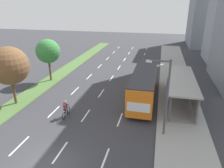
{
  "coord_description": "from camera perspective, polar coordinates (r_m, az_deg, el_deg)",
  "views": [
    {
      "loc": [
        6.77,
        -10.35,
        10.61
      ],
      "look_at": [
        1.3,
        13.31,
        1.2
      ],
      "focal_mm": 33.89,
      "sensor_mm": 36.0,
      "label": 1
    }
  ],
  "objects": [
    {
      "name": "building_far_right",
      "position": [
        60.19,
        24.97,
        17.91
      ],
      "size": [
        8.78,
        12.66,
        18.23
      ],
      "primitive_type": "cube",
      "color": "gray",
      "rests_on": "ground"
    },
    {
      "name": "ground_plane",
      "position": [
        16.3,
        -16.22,
        -20.47
      ],
      "size": [
        140.0,
        140.0,
        0.0
      ],
      "primitive_type": "plane",
      "color": "#38383D"
    },
    {
      "name": "median_tree_second",
      "position": [
        24.58,
        -25.93,
        4.41
      ],
      "size": [
        4.04,
        4.04,
        6.32
      ],
      "color": "brown",
      "rests_on": "median_strip"
    },
    {
      "name": "bus",
      "position": [
        24.51,
        8.63,
        0.52
      ],
      "size": [
        2.54,
        11.29,
        3.37
      ],
      "color": "orange",
      "rests_on": "ground"
    },
    {
      "name": "lane_divider_center",
      "position": [
        31.62,
        -0.12,
        1.57
      ],
      "size": [
        0.14,
        48.3,
        0.01
      ],
      "color": "white",
      "rests_on": "ground"
    },
    {
      "name": "lane_divider_left",
      "position": [
        32.55,
        -6.14,
        2.03
      ],
      "size": [
        0.14,
        48.3,
        0.01
      ],
      "color": "white",
      "rests_on": "ground"
    },
    {
      "name": "bus_shelter",
      "position": [
        24.25,
        18.62,
        -1.12
      ],
      "size": [
        2.9,
        9.91,
        2.86
      ],
      "color": "gray",
      "rests_on": "sidewalk_right"
    },
    {
      "name": "median_tree_third",
      "position": [
        30.68,
        -16.89,
        8.43
      ],
      "size": [
        3.3,
        3.3,
        5.86
      ],
      "color": "brown",
      "rests_on": "median_strip"
    },
    {
      "name": "cyclist",
      "position": [
        21.38,
        -12.39,
        -6.71
      ],
      "size": [
        0.46,
        1.82,
        1.71
      ],
      "color": "black",
      "rests_on": "ground"
    },
    {
      "name": "sidewalk_right",
      "position": [
        32.23,
        16.68,
        1.17
      ],
      "size": [
        4.5,
        52.0,
        0.15
      ],
      "primitive_type": "cube",
      "color": "#9E9E99",
      "rests_on": "ground"
    },
    {
      "name": "median_strip",
      "position": [
        35.49,
        -12.8,
        3.34
      ],
      "size": [
        2.6,
        52.0,
        0.12
      ],
      "primitive_type": "cube",
      "color": "#4C7038",
      "rests_on": "ground"
    },
    {
      "name": "streetlight",
      "position": [
        17.23,
        14.13,
        -2.46
      ],
      "size": [
        1.91,
        0.24,
        6.5
      ],
      "color": "#4C4C51",
      "rests_on": "sidewalk_right"
    },
    {
      "name": "lane_divider_right",
      "position": [
        31.06,
        6.18,
        1.08
      ],
      "size": [
        0.14,
        48.3,
        0.01
      ],
      "color": "white",
      "rests_on": "ground"
    }
  ]
}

